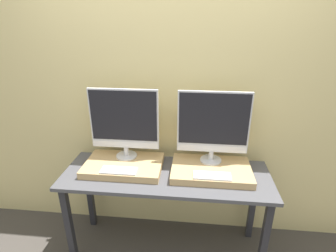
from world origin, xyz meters
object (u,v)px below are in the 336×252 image
(monitor_left, at_px, (124,121))
(keyboard_right, at_px, (212,176))
(monitor_right, at_px, (213,125))
(keyboard_left, at_px, (119,170))

(monitor_left, relative_size, keyboard_right, 2.12)
(monitor_right, height_order, keyboard_right, monitor_right)
(monitor_left, height_order, monitor_right, same)
(keyboard_left, relative_size, monitor_right, 0.47)
(monitor_left, distance_m, keyboard_right, 0.80)
(monitor_left, xyz_separation_m, keyboard_right, (0.70, -0.23, -0.31))
(keyboard_left, bearing_deg, monitor_right, 18.29)
(monitor_right, bearing_deg, keyboard_right, -90.00)
(monitor_left, relative_size, keyboard_left, 2.12)
(keyboard_left, bearing_deg, keyboard_right, 0.00)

